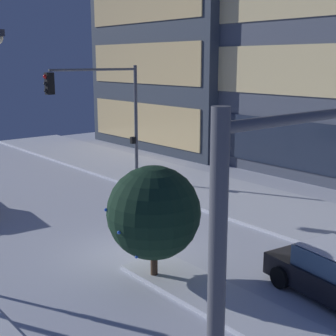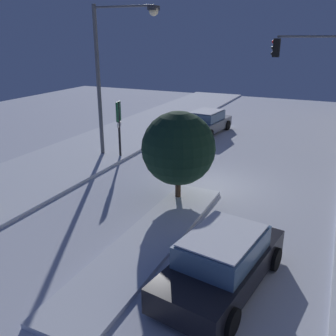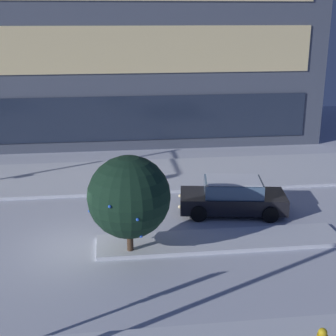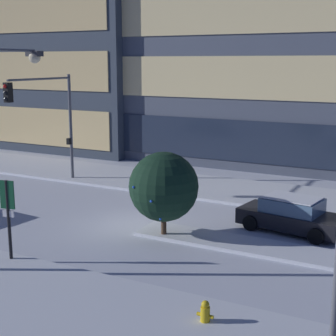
% 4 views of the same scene
% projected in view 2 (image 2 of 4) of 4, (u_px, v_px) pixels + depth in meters
% --- Properties ---
extents(ground, '(52.00, 52.00, 0.00)m').
position_uv_depth(ground, '(208.00, 187.00, 15.95)').
color(ground, silver).
extents(curb_strip_near, '(52.00, 5.20, 0.14)m').
position_uv_depth(curb_strip_near, '(65.00, 161.00, 18.99)').
color(curb_strip_near, silver).
rests_on(curb_strip_near, ground).
extents(median_strip, '(9.00, 1.80, 0.14)m').
position_uv_depth(median_strip, '(150.00, 240.00, 11.69)').
color(median_strip, silver).
rests_on(median_strip, ground).
extents(car_near, '(4.74, 2.42, 1.49)m').
position_uv_depth(car_near, '(206.00, 122.00, 24.66)').
color(car_near, slate).
rests_on(car_near, ground).
extents(car_far, '(4.65, 2.59, 1.49)m').
position_uv_depth(car_far, '(222.00, 261.00, 9.46)').
color(car_far, black).
rests_on(car_far, ground).
extents(traffic_light_corner_far_left, '(0.32, 5.27, 6.33)m').
position_uv_depth(traffic_light_corner_far_left, '(330.00, 71.00, 19.82)').
color(traffic_light_corner_far_left, '#565960').
rests_on(traffic_light_corner_far_left, ground).
extents(street_lamp_arched, '(0.59, 3.43, 7.60)m').
position_uv_depth(street_lamp_arched, '(114.00, 61.00, 18.19)').
color(street_lamp_arched, '#565960').
rests_on(street_lamp_arched, ground).
extents(parking_info_sign, '(0.55, 0.16, 3.02)m').
position_uv_depth(parking_info_sign, '(119.00, 122.00, 19.11)').
color(parking_info_sign, black).
rests_on(parking_info_sign, ground).
extents(decorated_tree_median, '(2.83, 2.86, 3.55)m').
position_uv_depth(decorated_tree_median, '(178.00, 148.00, 14.02)').
color(decorated_tree_median, '#473323').
rests_on(decorated_tree_median, ground).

